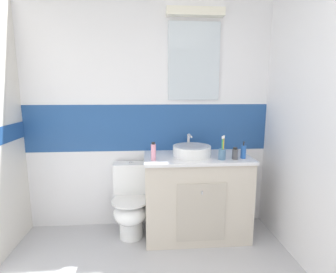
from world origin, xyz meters
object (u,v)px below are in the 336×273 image
object	(u,v)px
toilet	(131,203)
lotion_bottle_short	(235,154)
soap_dispenser	(243,152)
sink_basin	(192,150)
deodorant_spray_can	(154,152)
toothbrush_cup	(222,153)

from	to	relation	value
toilet	lotion_bottle_short	bearing A→B (deg)	-10.42
soap_dispenser	lotion_bottle_short	distance (m)	0.09
sink_basin	deodorant_spray_can	bearing A→B (deg)	-160.29
toothbrush_cup	lotion_bottle_short	xyz separation A→B (m)	(0.13, 0.00, -0.01)
sink_basin	lotion_bottle_short	size ratio (longest dim) A/B	3.67
lotion_bottle_short	deodorant_spray_can	xyz separation A→B (m)	(-0.78, 0.02, 0.03)
toilet	toothbrush_cup	bearing A→B (deg)	-11.94
sink_basin	toilet	size ratio (longest dim) A/B	0.56
lotion_bottle_short	toilet	bearing A→B (deg)	169.58
toilet	lotion_bottle_short	world-z (taller)	lotion_bottle_short
soap_dispenser	lotion_bottle_short	xyz separation A→B (m)	(-0.09, -0.03, -0.01)
toilet	deodorant_spray_can	bearing A→B (deg)	-34.96
soap_dispenser	toilet	bearing A→B (deg)	171.73
deodorant_spray_can	sink_basin	bearing A→B (deg)	19.71
lotion_bottle_short	deodorant_spray_can	world-z (taller)	deodorant_spray_can
toothbrush_cup	soap_dispenser	distance (m)	0.22
toothbrush_cup	lotion_bottle_short	world-z (taller)	toothbrush_cup
toilet	soap_dispenser	xyz separation A→B (m)	(1.10, -0.16, 0.56)
toothbrush_cup	lotion_bottle_short	size ratio (longest dim) A/B	2.02
lotion_bottle_short	deodorant_spray_can	size ratio (longest dim) A/B	0.67
soap_dispenser	lotion_bottle_short	world-z (taller)	soap_dispenser
sink_basin	lotion_bottle_short	distance (m)	0.42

